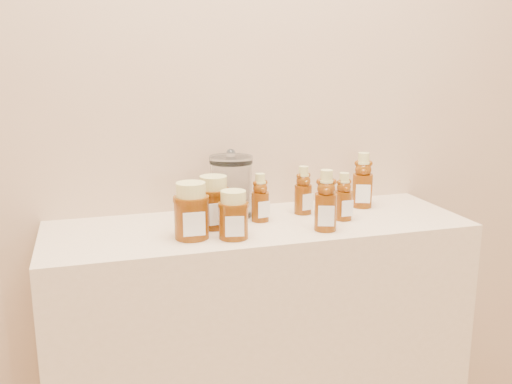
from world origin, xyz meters
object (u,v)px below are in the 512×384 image
object	(u,v)px
display_table	(259,365)
bear_bottle_front_left	(326,196)
honey_jar_left	(191,211)
glass_canister	(231,184)
bear_bottle_back_left	(260,194)

from	to	relation	value
display_table	bear_bottle_front_left	world-z (taller)	bear_bottle_front_left
display_table	honey_jar_left	size ratio (longest dim) A/B	8.06
bear_bottle_front_left	honey_jar_left	size ratio (longest dim) A/B	1.28
honey_jar_left	glass_canister	xyz separation A→B (m)	(0.15, 0.17, 0.02)
display_table	bear_bottle_front_left	xyz separation A→B (m)	(0.15, -0.11, 0.55)
display_table	honey_jar_left	world-z (taller)	honey_jar_left
bear_bottle_back_left	glass_canister	xyz separation A→B (m)	(-0.07, 0.07, 0.02)
honey_jar_left	glass_canister	bearing A→B (deg)	50.80
bear_bottle_back_left	honey_jar_left	xyz separation A→B (m)	(-0.22, -0.10, -0.00)
honey_jar_left	glass_canister	world-z (taller)	glass_canister
bear_bottle_back_left	glass_canister	distance (m)	0.10
bear_bottle_back_left	bear_bottle_front_left	bearing A→B (deg)	-51.04
display_table	glass_canister	world-z (taller)	glass_canister
honey_jar_left	display_table	bearing A→B (deg)	22.31
display_table	honey_jar_left	bearing A→B (deg)	-159.64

